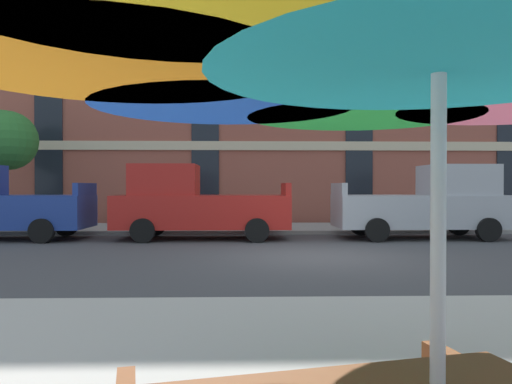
{
  "coord_description": "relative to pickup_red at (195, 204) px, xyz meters",
  "views": [
    {
      "loc": [
        -1.63,
        -10.9,
        1.56
      ],
      "look_at": [
        -1.23,
        3.2,
        1.4
      ],
      "focal_mm": 34.59,
      "sensor_mm": 36.0,
      "label": 1
    }
  ],
  "objects": [
    {
      "name": "sidewalk_far",
      "position": [
        3.04,
        3.1,
        -0.97
      ],
      "size": [
        56.0,
        3.6,
        0.12
      ],
      "primitive_type": "cube",
      "color": "gray",
      "rests_on": "ground"
    },
    {
      "name": "pickup_silver",
      "position": [
        7.0,
        0.0,
        0.0
      ],
      "size": [
        5.1,
        2.12,
        2.2
      ],
      "color": "#A8AAB2",
      "rests_on": "ground"
    },
    {
      "name": "pickup_red",
      "position": [
        0.0,
        0.0,
        0.0
      ],
      "size": [
        5.1,
        2.12,
        2.2
      ],
      "color": "#B21E19",
      "rests_on": "ground"
    },
    {
      "name": "ground_plane",
      "position": [
        3.04,
        -3.7,
        -1.03
      ],
      "size": [
        120.0,
        120.0,
        0.0
      ],
      "primitive_type": "plane",
      "color": "#424244"
    },
    {
      "name": "street_tree_left",
      "position": [
        -6.87,
        2.78,
        2.11
      ],
      "size": [
        2.33,
        2.17,
        4.24
      ],
      "color": "#4C3823",
      "rests_on": "ground"
    },
    {
      "name": "patio_umbrella",
      "position": [
        2.17,
        -12.7,
        1.16
      ],
      "size": [
        3.95,
        3.95,
        2.44
      ],
      "color": "silver",
      "rests_on": "ground"
    },
    {
      "name": "apartment_building",
      "position": [
        3.04,
        11.29,
        5.37
      ],
      "size": [
        37.4,
        12.08,
        12.8
      ],
      "color": "#934C3D",
      "rests_on": "ground"
    }
  ]
}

